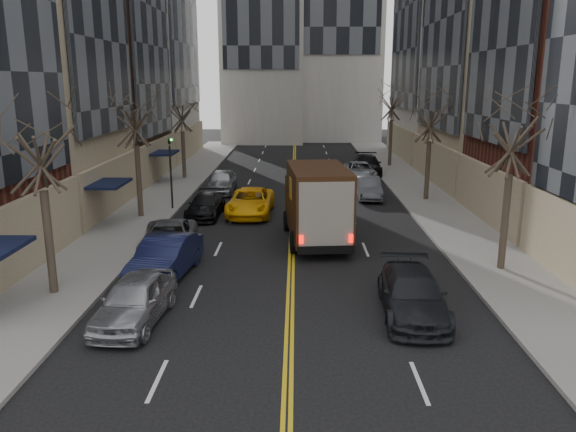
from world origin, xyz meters
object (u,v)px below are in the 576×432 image
at_px(taxi, 250,202).
at_px(pedestrian, 315,227).
at_px(ups_truck, 316,204).
at_px(observer_sedan, 413,294).

distance_m(taxi, pedestrian, 6.84).
distance_m(ups_truck, taxi, 6.89).
height_order(ups_truck, observer_sedan, ups_truck).
xyz_separation_m(taxi, pedestrian, (3.66, -5.78, 0.00)).
distance_m(observer_sedan, taxi, 16.03).
xyz_separation_m(observer_sedan, pedestrian, (-3.03, 8.78, 0.02)).
bearing_deg(ups_truck, taxi, 117.77).
xyz_separation_m(ups_truck, pedestrian, (-0.05, -0.10, -1.16)).
height_order(ups_truck, pedestrian, ups_truck).
relative_size(ups_truck, observer_sedan, 1.37).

